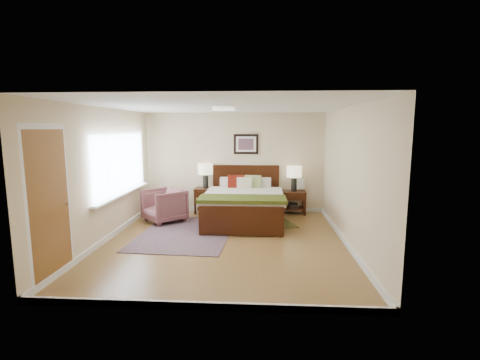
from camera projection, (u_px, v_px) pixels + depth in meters
The scene contains 18 objects.
floor at pixel (225, 242), 6.53m from camera, with size 5.00×5.00×0.00m, color olive.
back_wall at pixel (235, 163), 8.81m from camera, with size 4.50×0.04×2.50m, color beige.
front_wall at pixel (201, 206), 3.87m from camera, with size 4.50×0.04×2.50m, color beige.
left_wall at pixel (104, 175), 6.48m from camera, with size 0.04×5.00×2.50m, color beige.
right_wall at pixel (349, 177), 6.21m from camera, with size 0.04×5.00×2.50m, color beige.
ceiling at pixel (224, 106), 6.16m from camera, with size 4.50×5.00×0.02m, color white.
window at pixel (122, 164), 7.15m from camera, with size 0.11×2.72×1.32m.
door at pixel (50, 205), 4.77m from camera, with size 0.06×1.00×2.18m.
ceil_fixture at pixel (224, 108), 6.16m from camera, with size 0.44×0.44×0.08m.
bed at pixel (244, 199), 7.84m from camera, with size 1.79×2.18×1.17m.
wall_art at pixel (246, 144), 8.69m from camera, with size 0.62×0.05×0.50m.
nightstand_left at pixel (206, 193), 8.71m from camera, with size 0.53×0.47×0.63m.
nightstand_right at pixel (294, 200), 8.61m from camera, with size 0.58×0.43×0.57m.
lamp_left at pixel (205, 171), 8.65m from camera, with size 0.37×0.37×0.61m.
lamp_right at pixel (294, 174), 8.53m from camera, with size 0.37×0.37×0.61m.
armchair at pixel (164, 205), 7.89m from camera, with size 0.80×0.83×0.75m, color brown.
rug_persian at pixel (186, 233), 7.06m from camera, with size 1.77×2.51×0.01m, color #0B1338.
rug_navy at pixel (274, 222), 7.86m from camera, with size 0.73×1.10×0.01m, color black.
Camera 1 is at (0.67, -6.25, 2.11)m, focal length 26.00 mm.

